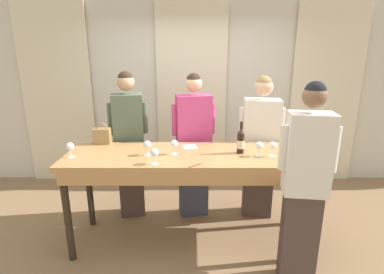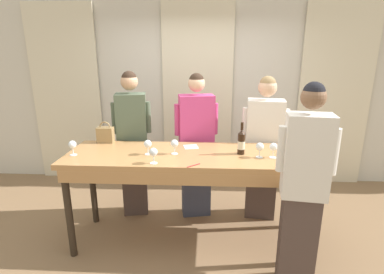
{
  "view_description": "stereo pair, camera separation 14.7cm",
  "coord_description": "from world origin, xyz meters",
  "px_view_note": "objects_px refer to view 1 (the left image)",
  "views": [
    {
      "loc": [
        0.01,
        -2.86,
        2.01
      ],
      "look_at": [
        0.0,
        0.08,
        1.16
      ],
      "focal_mm": 28.0,
      "sensor_mm": 36.0,
      "label": 1
    },
    {
      "loc": [
        0.15,
        -2.86,
        2.01
      ],
      "look_at": [
        0.0,
        0.08,
        1.16
      ],
      "focal_mm": 28.0,
      "sensor_mm": 36.0,
      "label": 2
    }
  ],
  "objects_px": {
    "wine_bottle": "(241,142)",
    "wine_glass_center_right": "(148,145)",
    "handbag": "(103,136)",
    "wine_glass_center_left": "(175,144)",
    "wine_glass_center_mid": "(71,147)",
    "wine_glass_front_mid": "(260,146)",
    "guest_cream_sweater": "(261,147)",
    "wine_glass_front_left": "(155,153)",
    "guest_olive_jacket": "(130,144)",
    "tasting_bar": "(192,164)",
    "guest_pink_top": "(194,146)",
    "host_pouring": "(305,186)",
    "wine_glass_front_right": "(273,146)"
  },
  "relations": [
    {
      "from": "guest_pink_top",
      "to": "guest_cream_sweater",
      "type": "bearing_deg",
      "value": 0.0
    },
    {
      "from": "handbag",
      "to": "wine_glass_center_mid",
      "type": "xyz_separation_m",
      "value": [
        -0.18,
        -0.44,
        0.01
      ]
    },
    {
      "from": "wine_glass_front_left",
      "to": "wine_glass_center_mid",
      "type": "height_order",
      "value": "same"
    },
    {
      "from": "host_pouring",
      "to": "guest_cream_sweater",
      "type": "bearing_deg",
      "value": 95.84
    },
    {
      "from": "wine_bottle",
      "to": "wine_glass_front_mid",
      "type": "height_order",
      "value": "wine_bottle"
    },
    {
      "from": "wine_glass_front_right",
      "to": "guest_cream_sweater",
      "type": "relative_size",
      "value": 0.09
    },
    {
      "from": "guest_pink_top",
      "to": "wine_glass_center_right",
      "type": "bearing_deg",
      "value": -126.32
    },
    {
      "from": "wine_glass_center_right",
      "to": "wine_glass_center_mid",
      "type": "bearing_deg",
      "value": -175.39
    },
    {
      "from": "wine_glass_center_left",
      "to": "wine_glass_front_left",
      "type": "bearing_deg",
      "value": -121.26
    },
    {
      "from": "wine_glass_front_left",
      "to": "wine_glass_center_left",
      "type": "distance_m",
      "value": 0.32
    },
    {
      "from": "wine_glass_front_right",
      "to": "wine_glass_center_mid",
      "type": "height_order",
      "value": "same"
    },
    {
      "from": "wine_glass_center_mid",
      "to": "guest_olive_jacket",
      "type": "bearing_deg",
      "value": 58.13
    },
    {
      "from": "wine_bottle",
      "to": "wine_glass_center_right",
      "type": "relative_size",
      "value": 2.19
    },
    {
      "from": "wine_glass_front_right",
      "to": "wine_glass_center_right",
      "type": "distance_m",
      "value": 1.23
    },
    {
      "from": "wine_glass_front_left",
      "to": "wine_bottle",
      "type": "bearing_deg",
      "value": 20.24
    },
    {
      "from": "wine_bottle",
      "to": "wine_glass_center_left",
      "type": "distance_m",
      "value": 0.67
    },
    {
      "from": "wine_glass_front_right",
      "to": "guest_olive_jacket",
      "type": "bearing_deg",
      "value": 156.98
    },
    {
      "from": "wine_glass_center_right",
      "to": "guest_cream_sweater",
      "type": "xyz_separation_m",
      "value": [
        1.26,
        0.63,
        -0.23
      ]
    },
    {
      "from": "handbag",
      "to": "wine_glass_front_mid",
      "type": "bearing_deg",
      "value": -14.1
    },
    {
      "from": "guest_cream_sweater",
      "to": "host_pouring",
      "type": "distance_m",
      "value": 1.16
    },
    {
      "from": "host_pouring",
      "to": "wine_glass_front_left",
      "type": "bearing_deg",
      "value": 167.36
    },
    {
      "from": "guest_olive_jacket",
      "to": "wine_glass_front_left",
      "type": "bearing_deg",
      "value": -64.54
    },
    {
      "from": "wine_glass_center_left",
      "to": "guest_olive_jacket",
      "type": "height_order",
      "value": "guest_olive_jacket"
    },
    {
      "from": "tasting_bar",
      "to": "wine_glass_front_left",
      "type": "xyz_separation_m",
      "value": [
        -0.33,
        -0.27,
        0.21
      ]
    },
    {
      "from": "wine_glass_front_left",
      "to": "wine_glass_front_mid",
      "type": "relative_size",
      "value": 1.0
    },
    {
      "from": "wine_glass_center_left",
      "to": "handbag",
      "type": "bearing_deg",
      "value": 156.54
    },
    {
      "from": "wine_glass_center_right",
      "to": "host_pouring",
      "type": "bearing_deg",
      "value": -21.0
    },
    {
      "from": "wine_glass_center_right",
      "to": "host_pouring",
      "type": "xyz_separation_m",
      "value": [
        1.38,
        -0.53,
        -0.19
      ]
    },
    {
      "from": "handbag",
      "to": "wine_glass_center_right",
      "type": "xyz_separation_m",
      "value": [
        0.56,
        -0.39,
        0.01
      ]
    },
    {
      "from": "wine_glass_front_mid",
      "to": "guest_cream_sweater",
      "type": "relative_size",
      "value": 0.09
    },
    {
      "from": "wine_glass_front_mid",
      "to": "host_pouring",
      "type": "height_order",
      "value": "host_pouring"
    },
    {
      "from": "wine_bottle",
      "to": "wine_glass_center_mid",
      "type": "height_order",
      "value": "wine_bottle"
    },
    {
      "from": "tasting_bar",
      "to": "wine_glass_front_right",
      "type": "height_order",
      "value": "wine_glass_front_right"
    },
    {
      "from": "guest_pink_top",
      "to": "guest_cream_sweater",
      "type": "relative_size",
      "value": 1.02
    },
    {
      "from": "tasting_bar",
      "to": "guest_pink_top",
      "type": "distance_m",
      "value": 0.6
    },
    {
      "from": "wine_glass_front_mid",
      "to": "wine_glass_center_left",
      "type": "bearing_deg",
      "value": 175.93
    },
    {
      "from": "tasting_bar",
      "to": "wine_glass_front_right",
      "type": "xyz_separation_m",
      "value": [
        0.8,
        -0.06,
        0.21
      ]
    },
    {
      "from": "wine_glass_front_mid",
      "to": "guest_cream_sweater",
      "type": "xyz_separation_m",
      "value": [
        0.16,
        0.66,
        -0.23
      ]
    },
    {
      "from": "wine_glass_front_mid",
      "to": "guest_olive_jacket",
      "type": "xyz_separation_m",
      "value": [
        -1.41,
        0.66,
        -0.19
      ]
    },
    {
      "from": "wine_glass_front_left",
      "to": "wine_glass_front_right",
      "type": "bearing_deg",
      "value": 10.62
    },
    {
      "from": "tasting_bar",
      "to": "guest_olive_jacket",
      "type": "height_order",
      "value": "guest_olive_jacket"
    },
    {
      "from": "guest_pink_top",
      "to": "host_pouring",
      "type": "distance_m",
      "value": 1.48
    },
    {
      "from": "wine_glass_front_left",
      "to": "guest_olive_jacket",
      "type": "relative_size",
      "value": 0.08
    },
    {
      "from": "wine_glass_front_mid",
      "to": "wine_glass_front_right",
      "type": "relative_size",
      "value": 1.0
    },
    {
      "from": "wine_glass_center_mid",
      "to": "wine_glass_center_left",
      "type": "bearing_deg",
      "value": 5.0
    },
    {
      "from": "wine_glass_front_right",
      "to": "host_pouring",
      "type": "relative_size",
      "value": 0.08
    },
    {
      "from": "handbag",
      "to": "wine_glass_center_left",
      "type": "xyz_separation_m",
      "value": [
        0.82,
        -0.36,
        0.01
      ]
    },
    {
      "from": "host_pouring",
      "to": "guest_pink_top",
      "type": "bearing_deg",
      "value": 128.56
    },
    {
      "from": "wine_glass_front_left",
      "to": "wine_glass_center_mid",
      "type": "xyz_separation_m",
      "value": [
        -0.84,
        0.18,
        0.0
      ]
    },
    {
      "from": "host_pouring",
      "to": "wine_glass_center_left",
      "type": "bearing_deg",
      "value": 153.42
    }
  ]
}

